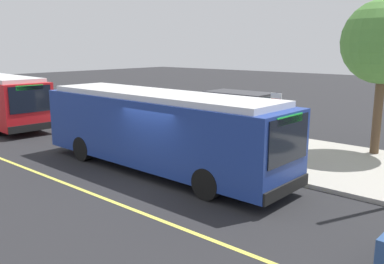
{
  "coord_description": "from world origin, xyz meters",
  "views": [
    {
      "loc": [
        9.96,
        -9.42,
        4.56
      ],
      "look_at": [
        0.55,
        1.34,
        1.6
      ],
      "focal_mm": 38.5,
      "sensor_mm": 36.0,
      "label": 1
    }
  ],
  "objects_px": {
    "waiting_bench": "(244,137)",
    "route_sign_post": "(275,119)",
    "pedestrian_commuter": "(276,136)",
    "transit_bus_main": "(158,128)"
  },
  "relations": [
    {
      "from": "transit_bus_main",
      "to": "waiting_bench",
      "type": "height_order",
      "value": "transit_bus_main"
    },
    {
      "from": "route_sign_post",
      "to": "pedestrian_commuter",
      "type": "height_order",
      "value": "route_sign_post"
    },
    {
      "from": "transit_bus_main",
      "to": "pedestrian_commuter",
      "type": "bearing_deg",
      "value": 52.17
    },
    {
      "from": "pedestrian_commuter",
      "to": "route_sign_post",
      "type": "bearing_deg",
      "value": -64.26
    },
    {
      "from": "waiting_bench",
      "to": "route_sign_post",
      "type": "distance_m",
      "value": 3.38
    },
    {
      "from": "transit_bus_main",
      "to": "waiting_bench",
      "type": "distance_m",
      "value": 4.72
    },
    {
      "from": "pedestrian_commuter",
      "to": "waiting_bench",
      "type": "bearing_deg",
      "value": 157.99
    },
    {
      "from": "transit_bus_main",
      "to": "waiting_bench",
      "type": "bearing_deg",
      "value": 80.53
    },
    {
      "from": "transit_bus_main",
      "to": "waiting_bench",
      "type": "relative_size",
      "value": 6.81
    },
    {
      "from": "route_sign_post",
      "to": "waiting_bench",
      "type": "bearing_deg",
      "value": 145.27
    }
  ]
}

